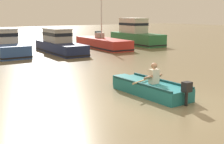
% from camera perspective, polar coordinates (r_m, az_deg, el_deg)
% --- Properties ---
extents(ground_plane, '(120.00, 120.00, 0.00)m').
position_cam_1_polar(ground_plane, '(9.81, 9.22, -6.25)').
color(ground_plane, '#7A6B4C').
extents(rowboat_with_person, '(1.92, 3.70, 1.19)m').
position_cam_1_polar(rowboat_with_person, '(11.01, 7.08, -2.92)').
color(rowboat_with_person, '#1E727A').
rests_on(rowboat_with_person, ground).
extents(moored_boat_blue, '(2.07, 5.60, 1.88)m').
position_cam_1_polar(moored_boat_blue, '(22.54, -19.68, 4.80)').
color(moored_boat_blue, '#2D519E').
rests_on(moored_boat_blue, ground).
extents(moored_boat_navy, '(2.11, 6.40, 1.81)m').
position_cam_1_polar(moored_boat_navy, '(22.91, -9.95, 5.28)').
color(moored_boat_navy, '#19234C').
rests_on(moored_boat_navy, ground).
extents(moored_boat_red, '(2.42, 6.85, 4.01)m').
position_cam_1_polar(moored_boat_red, '(25.58, -1.81, 5.42)').
color(moored_boat_red, '#B72D28').
rests_on(moored_boat_red, ground).
extents(moored_boat_green, '(2.44, 6.43, 2.48)m').
position_cam_1_polar(moored_boat_green, '(28.60, 4.48, 7.02)').
color(moored_boat_green, '#287042').
rests_on(moored_boat_green, ground).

